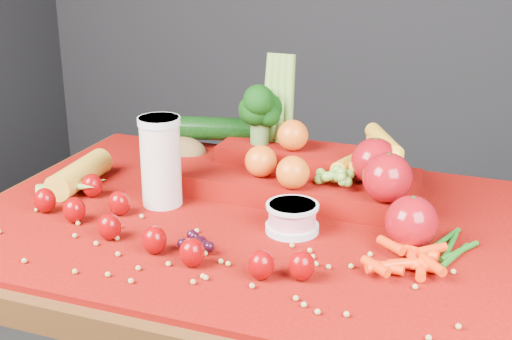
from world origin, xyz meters
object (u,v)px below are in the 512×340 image
(table, at_px, (252,267))
(milk_glass, at_px, (161,158))
(yogurt_bowl, at_px, (292,217))
(produce_mound, at_px, (306,166))

(table, height_order, milk_glass, milk_glass)
(table, height_order, yogurt_bowl, yogurt_bowl)
(milk_glass, bearing_deg, table, 0.78)
(table, bearing_deg, yogurt_bowl, -20.43)
(table, bearing_deg, produce_mound, 67.86)
(table, xyz_separation_m, produce_mound, (0.06, 0.15, 0.17))
(table, height_order, produce_mound, produce_mound)
(milk_glass, bearing_deg, yogurt_bowl, -6.34)
(milk_glass, height_order, produce_mound, produce_mound)
(milk_glass, relative_size, produce_mound, 0.29)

